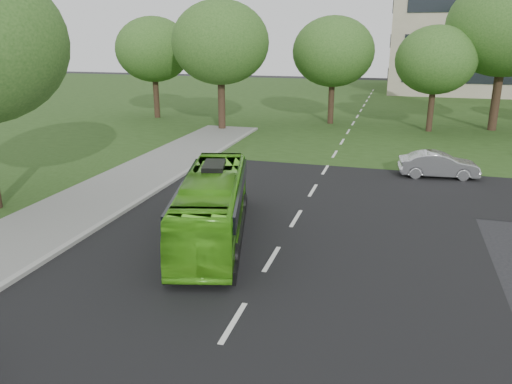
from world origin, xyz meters
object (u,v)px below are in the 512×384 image
tree_park_a (220,43)px  tree_park_b (333,52)px  tree_park_d (506,27)px  tree_park_c (436,60)px  bus (212,206)px  tree_park_f (154,50)px  sedan (438,165)px

tree_park_a → tree_park_b: bearing=34.7°
tree_park_b → tree_park_d: bearing=1.7°
tree_park_c → bus: 26.37m
tree_park_d → tree_park_f: size_ratio=1.31×
sedan → tree_park_c: bearing=-7.3°
tree_park_b → tree_park_c: (7.86, -1.54, -0.50)m
tree_park_d → sedan: bearing=-107.4°
tree_park_f → sedan: bearing=-31.3°
tree_park_a → sedan: 19.31m
bus → sedan: bearing=37.8°
bus → tree_park_b: bearing=74.0°
tree_park_f → bus: (14.86, -25.06, -4.76)m
tree_park_b → bus: size_ratio=1.01×
tree_park_a → tree_park_c: tree_park_a is taller
tree_park_f → tree_park_d: bearing=2.9°
tree_park_d → tree_park_a: bearing=-164.2°
tree_park_c → tree_park_f: 23.43m
tree_park_d → bus: (-13.34, -26.51, -6.54)m
sedan → bus: bearing=135.5°
tree_park_a → tree_park_f: 8.92m
tree_park_a → tree_park_f: tree_park_a is taller
tree_park_d → sedan: 17.84m
tree_park_c → sedan: size_ratio=1.97×
tree_park_a → tree_park_d: 21.25m
tree_park_d → tree_park_f: bearing=-177.1°
tree_park_b → bus: 26.56m
tree_park_c → tree_park_f: (-23.41, 0.47, 0.60)m
tree_park_c → tree_park_b: bearing=168.9°
sedan → tree_park_a: bearing=50.8°
tree_park_c → tree_park_d: 5.68m
sedan → tree_park_d: bearing=-24.2°
tree_park_c → bus: bearing=-109.2°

